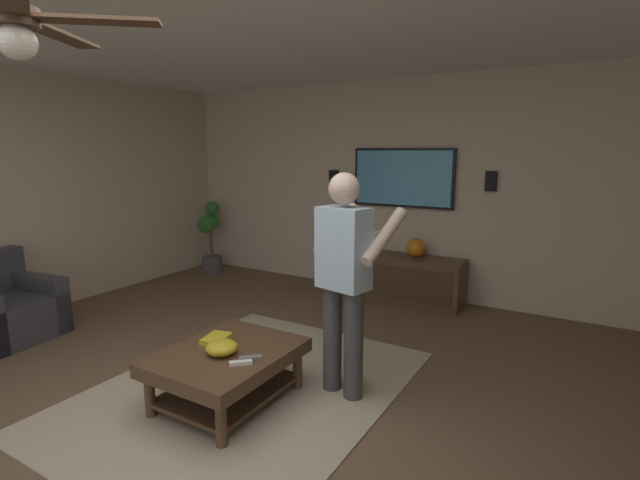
# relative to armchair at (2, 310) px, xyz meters

# --- Properties ---
(ground_plane) EXTENTS (8.90, 8.90, 0.00)m
(ground_plane) POSITION_rel_armchair_xyz_m (-0.35, -2.84, -0.28)
(ground_plane) COLOR brown
(wall_back_tv) EXTENTS (0.10, 6.90, 2.65)m
(wall_back_tv) POSITION_rel_armchair_xyz_m (3.41, -2.84, 1.04)
(wall_back_tv) COLOR #C6B299
(wall_back_tv) RESTS_ON ground
(area_rug) EXTENTS (2.67, 2.04, 0.01)m
(area_rug) POSITION_rel_armchair_xyz_m (0.41, -2.66, -0.27)
(area_rug) COLOR tan
(area_rug) RESTS_ON ground
(armchair) EXTENTS (0.90, 0.91, 0.82)m
(armchair) POSITION_rel_armchair_xyz_m (0.00, 0.00, 0.00)
(armchair) COLOR #38383D
(armchair) RESTS_ON ground
(coffee_table) EXTENTS (1.00, 0.80, 0.40)m
(coffee_table) POSITION_rel_armchair_xyz_m (0.21, -2.66, 0.02)
(coffee_table) COLOR #513823
(coffee_table) RESTS_ON ground
(media_console) EXTENTS (0.45, 1.70, 0.55)m
(media_console) POSITION_rel_armchair_xyz_m (3.07, -2.75, -0.00)
(media_console) COLOR #513823
(media_console) RESTS_ON ground
(tv) EXTENTS (0.05, 1.27, 0.71)m
(tv) POSITION_rel_armchair_xyz_m (3.31, -2.75, 1.18)
(tv) COLOR black
(person_standing) EXTENTS (0.61, 0.61, 1.64)m
(person_standing) POSITION_rel_armchair_xyz_m (0.75, -3.31, 0.65)
(person_standing) COLOR #3F3F3F
(person_standing) RESTS_ON ground
(potted_plant_tall) EXTENTS (0.34, 0.38, 1.05)m
(potted_plant_tall) POSITION_rel_armchair_xyz_m (2.94, 0.11, 0.27)
(potted_plant_tall) COLOR #4C4C51
(potted_plant_tall) RESTS_ON ground
(bowl) EXTENTS (0.22, 0.22, 0.10)m
(bowl) POSITION_rel_armchair_xyz_m (0.14, -2.68, 0.17)
(bowl) COLOR gold
(bowl) RESTS_ON coffee_table
(remote_white) EXTENTS (0.13, 0.14, 0.02)m
(remote_white) POSITION_rel_armchair_xyz_m (0.09, -2.89, 0.13)
(remote_white) COLOR white
(remote_white) RESTS_ON coffee_table
(remote_black) EXTENTS (0.08, 0.16, 0.02)m
(remote_black) POSITION_rel_armchair_xyz_m (0.22, -2.54, 0.13)
(remote_black) COLOR black
(remote_black) RESTS_ON coffee_table
(remote_grey) EXTENTS (0.13, 0.14, 0.02)m
(remote_grey) POSITION_rel_armchair_xyz_m (0.17, -2.90, 0.13)
(remote_grey) COLOR slate
(remote_grey) RESTS_ON coffee_table
(book) EXTENTS (0.25, 0.20, 0.04)m
(book) POSITION_rel_armchair_xyz_m (0.29, -2.48, 0.14)
(book) COLOR gold
(book) RESTS_ON coffee_table
(vase_round) EXTENTS (0.22, 0.22, 0.22)m
(vase_round) POSITION_rel_armchair_xyz_m (3.12, -3.02, 0.38)
(vase_round) COLOR orange
(vase_round) RESTS_ON media_console
(wall_speaker_left) EXTENTS (0.06, 0.12, 0.22)m
(wall_speaker_left) POSITION_rel_armchair_xyz_m (3.33, -3.78, 1.18)
(wall_speaker_left) COLOR black
(wall_speaker_right) EXTENTS (0.06, 0.12, 0.22)m
(wall_speaker_right) POSITION_rel_armchair_xyz_m (3.33, -1.78, 1.15)
(wall_speaker_right) COLOR black
(ceiling_fan) EXTENTS (1.11, 1.16, 0.46)m
(ceiling_fan) POSITION_rel_armchair_xyz_m (-0.94, -2.58, 2.04)
(ceiling_fan) COLOR #4C3828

